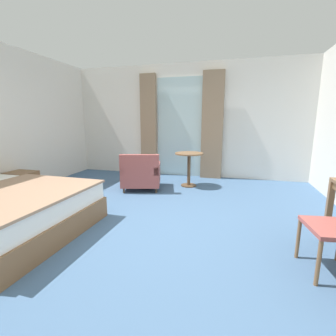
# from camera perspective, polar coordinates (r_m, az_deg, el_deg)

# --- Properties ---
(ground) EXTENTS (6.53, 6.80, 0.10)m
(ground) POSITION_cam_1_polar(r_m,az_deg,el_deg) (3.51, -6.26, -13.52)
(ground) COLOR #426084
(wall_back) EXTENTS (6.13, 0.12, 2.82)m
(wall_back) POSITION_cam_1_polar(r_m,az_deg,el_deg) (6.21, 4.32, 11.18)
(wall_back) COLOR silver
(wall_back) RESTS_ON ground
(balcony_glass_door) EXTENTS (1.20, 0.02, 2.48)m
(balcony_glass_door) POSITION_cam_1_polar(r_m,az_deg,el_deg) (6.16, 2.93, 9.63)
(balcony_glass_door) COLOR silver
(balcony_glass_door) RESTS_ON ground
(curtain_panel_left) EXTENTS (0.41, 0.10, 2.58)m
(curtain_panel_left) POSITION_cam_1_polar(r_m,az_deg,el_deg) (6.29, -4.68, 10.08)
(curtain_panel_left) COLOR #897056
(curtain_panel_left) RESTS_ON ground
(curtain_panel_right) EXTENTS (0.51, 0.10, 2.58)m
(curtain_panel_right) POSITION_cam_1_polar(r_m,az_deg,el_deg) (5.94, 10.58, 9.86)
(curtain_panel_right) COLOR #897056
(curtain_panel_right) RESTS_ON ground
(nightstand) EXTENTS (0.49, 0.42, 0.47)m
(nightstand) POSITION_cam_1_polar(r_m,az_deg,el_deg) (5.33, -31.65, -3.26)
(nightstand) COLOR brown
(nightstand) RESTS_ON ground
(armchair_by_window) EXTENTS (0.95, 0.96, 0.77)m
(armchair_by_window) POSITION_cam_1_polar(r_m,az_deg,el_deg) (4.99, -6.44, -1.56)
(armchair_by_window) COLOR #9E4C47
(armchair_by_window) RESTS_ON ground
(round_cafe_table) EXTENTS (0.61, 0.61, 0.74)m
(round_cafe_table) POSITION_cam_1_polar(r_m,az_deg,el_deg) (5.17, 5.07, 1.46)
(round_cafe_table) COLOR brown
(round_cafe_table) RESTS_ON ground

